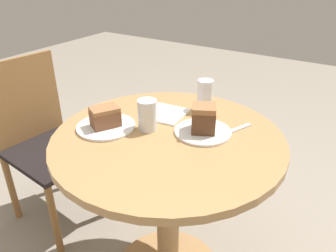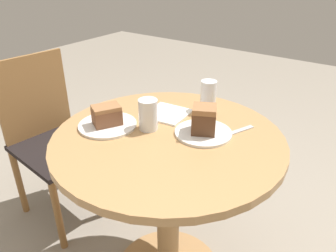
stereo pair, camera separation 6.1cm
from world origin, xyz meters
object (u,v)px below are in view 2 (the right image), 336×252
object	(u,v)px
cake_slice_near	(204,119)
cake_slice_far	(107,115)
chair	(53,138)
plate_far	(108,125)
plate_near	(203,133)
glass_water	(148,116)
glass_lemonade	(208,98)

from	to	relation	value
cake_slice_near	cake_slice_far	world-z (taller)	cake_slice_near
chair	plate_far	distance (m)	0.64
plate_far	cake_slice_near	bearing A→B (deg)	-64.06
plate_near	glass_water	world-z (taller)	glass_water
plate_far	cake_slice_near	world-z (taller)	cake_slice_near
glass_lemonade	glass_water	distance (m)	0.30
glass_lemonade	glass_water	size ratio (longest dim) A/B	1.09
plate_far	plate_near	bearing A→B (deg)	-64.06
plate_near	plate_far	distance (m)	0.38
chair	cake_slice_near	bearing A→B (deg)	-80.17
plate_near	cake_slice_near	bearing A→B (deg)	90.00
cake_slice_far	glass_lemonade	size ratio (longest dim) A/B	0.98
plate_near	glass_water	size ratio (longest dim) A/B	1.77
plate_near	cake_slice_far	xyz separation A→B (m)	(-0.16, 0.34, 0.04)
plate_far	cake_slice_far	world-z (taller)	cake_slice_far
cake_slice_near	glass_water	distance (m)	0.21
cake_slice_near	cake_slice_far	xyz separation A→B (m)	(-0.16, 0.34, -0.01)
glass_water	cake_slice_far	bearing A→B (deg)	116.72
chair	plate_far	bearing A→B (deg)	-94.75
chair	cake_slice_far	bearing A→B (deg)	-94.75
plate_near	cake_slice_near	world-z (taller)	cake_slice_near
chair	glass_water	world-z (taller)	chair
plate_near	cake_slice_far	world-z (taller)	cake_slice_far
plate_far	cake_slice_near	distance (m)	0.38
chair	cake_slice_near	world-z (taller)	chair
glass_water	cake_slice_near	bearing A→B (deg)	-64.66
cake_slice_far	glass_lemonade	xyz separation A→B (m)	(0.36, -0.25, 0.01)
glass_lemonade	glass_water	world-z (taller)	glass_lemonade
plate_far	glass_water	bearing A→B (deg)	-63.28
plate_far	glass_lemonade	bearing A→B (deg)	-34.38
plate_near	plate_far	world-z (taller)	same
plate_near	glass_water	distance (m)	0.22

